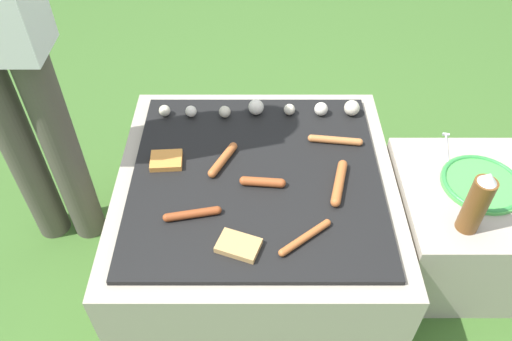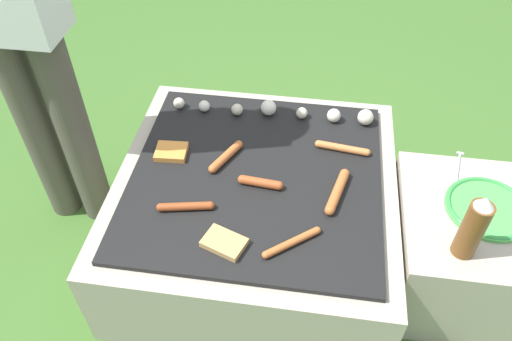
{
  "view_description": "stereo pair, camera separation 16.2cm",
  "coord_description": "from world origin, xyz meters",
  "px_view_note": "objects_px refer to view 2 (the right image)",
  "views": [
    {
      "loc": [
        0.0,
        -1.15,
        1.54
      ],
      "look_at": [
        0.0,
        0.0,
        0.39
      ],
      "focal_mm": 35.0,
      "sensor_mm": 36.0,
      "label": 1
    },
    {
      "loc": [
        0.16,
        -1.13,
        1.54
      ],
      "look_at": [
        0.0,
        0.0,
        0.39
      ],
      "focal_mm": 35.0,
      "sensor_mm": 36.0,
      "label": 2
    }
  ],
  "objects_px": {
    "condiment_bottle": "(473,227)",
    "fork_utensil": "(458,168)",
    "sausage_front_center": "(185,206)",
    "plate_colorful": "(488,208)"
  },
  "relations": [
    {
      "from": "sausage_front_center",
      "to": "condiment_bottle",
      "type": "height_order",
      "value": "condiment_bottle"
    },
    {
      "from": "condiment_bottle",
      "to": "fork_utensil",
      "type": "xyz_separation_m",
      "value": [
        0.04,
        0.34,
        -0.1
      ]
    },
    {
      "from": "plate_colorful",
      "to": "condiment_bottle",
      "type": "distance_m",
      "value": 0.22
    },
    {
      "from": "sausage_front_center",
      "to": "condiment_bottle",
      "type": "distance_m",
      "value": 0.83
    },
    {
      "from": "plate_colorful",
      "to": "fork_utensil",
      "type": "xyz_separation_m",
      "value": [
        -0.07,
        0.17,
        -0.01
      ]
    },
    {
      "from": "sausage_front_center",
      "to": "fork_utensil",
      "type": "distance_m",
      "value": 0.91
    },
    {
      "from": "sausage_front_center",
      "to": "plate_colorful",
      "type": "relative_size",
      "value": 0.68
    },
    {
      "from": "sausage_front_center",
      "to": "plate_colorful",
      "type": "distance_m",
      "value": 0.93
    },
    {
      "from": "sausage_front_center",
      "to": "fork_utensil",
      "type": "height_order",
      "value": "sausage_front_center"
    },
    {
      "from": "condiment_bottle",
      "to": "fork_utensil",
      "type": "height_order",
      "value": "condiment_bottle"
    }
  ]
}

